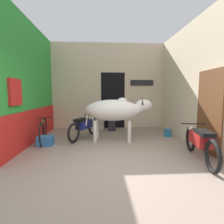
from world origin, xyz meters
The scene contains 12 objects.
ground_plane centered at (0.00, 0.00, 0.00)m, with size 30.00×30.00×0.00m, color gray.
wall_left_shopfront centered at (-2.49, 2.10, 1.78)m, with size 0.25×4.23×3.67m.
wall_back_with_doorway centered at (0.08, 4.48, 1.61)m, with size 4.82×0.93×3.67m.
wall_right_with_door centered at (2.49, 2.07, 1.81)m, with size 0.22×4.23×3.67m.
cow centered at (0.14, 2.04, 0.98)m, with size 2.13×0.94×1.41m.
motorcycle_near centered at (1.91, 0.29, 0.43)m, with size 0.61×1.95×0.76m.
motorcycle_far centered at (-0.89, 2.46, 0.42)m, with size 0.91×1.74×0.74m.
bicycle centered at (-2.11, 2.04, 0.36)m, with size 0.47×1.65×0.73m.
shopkeeper_seated centered at (0.11, 3.65, 0.63)m, with size 0.40×0.34×1.19m.
plastic_stool centered at (-0.30, 3.89, 0.22)m, with size 0.32×0.32×0.41m.
crate centered at (-1.95, 1.67, 0.14)m, with size 0.44×0.32×0.28m.
bucket centered at (2.04, 2.52, 0.13)m, with size 0.26×0.26×0.26m.
Camera 1 is at (-0.33, -3.42, 1.50)m, focal length 28.00 mm.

